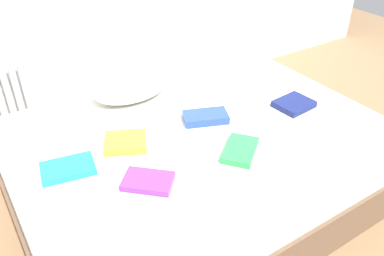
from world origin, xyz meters
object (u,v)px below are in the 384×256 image
radiator (0,99)px  textbook_yellow (126,142)px  textbook_navy (294,104)px  textbook_teal (68,168)px  textbook_blue (206,117)px  pillow (131,87)px  bed (197,165)px  textbook_green (240,150)px  textbook_purple (148,181)px

radiator → textbook_yellow: bearing=-69.1°
radiator → textbook_navy: 1.95m
textbook_teal → textbook_blue: 0.80m
pillow → textbook_navy: (0.77, -0.63, -0.06)m
bed → textbook_teal: 0.76m
radiator → textbook_teal: bearing=-84.6°
radiator → textbook_green: size_ratio=2.07×
textbook_teal → textbook_yellow: 0.32m
bed → pillow: (-0.15, 0.51, 0.33)m
textbook_purple → textbook_teal: 0.40m
radiator → pillow: bearing=-45.6°
textbook_green → textbook_blue: 0.34m
radiator → textbook_purple: bearing=-75.1°
pillow → radiator: bearing=134.4°
textbook_purple → textbook_yellow: textbook_yellow is taller
textbook_navy → bed: bearing=164.4°
textbook_navy → textbook_yellow: 1.03m
textbook_teal → textbook_blue: textbook_blue is taller
pillow → textbook_yellow: size_ratio=2.27×
textbook_teal → bed: bearing=7.9°
textbook_blue → textbook_yellow: bearing=-161.6°
bed → textbook_teal: (-0.71, 0.03, 0.27)m
bed → textbook_blue: (0.09, 0.05, 0.28)m
textbook_yellow → pillow: bearing=86.8°
radiator → textbook_navy: size_ratio=2.28×
pillow → textbook_green: size_ratio=2.01×
radiator → textbook_purple: size_ratio=2.18×
radiator → textbook_purple: radiator is taller
textbook_green → radiator: bearing=82.3°
pillow → textbook_blue: bearing=-62.9°
textbook_navy → textbook_blue: bearing=157.8°
radiator → bed: bearing=-55.7°
radiator → textbook_yellow: radiator is taller
textbook_blue → textbook_yellow: (-0.48, 0.03, -0.00)m
pillow → textbook_yellow: 0.50m
textbook_teal → textbook_blue: (0.80, 0.01, 0.01)m
textbook_green → textbook_purple: (-0.50, 0.04, -0.00)m
textbook_blue → textbook_navy: bearing=4.7°
textbook_purple → textbook_navy: textbook_navy is taller
textbook_green → textbook_purple: textbook_green is taller
textbook_blue → textbook_teal: bearing=-157.3°
radiator → textbook_blue: size_ratio=1.98×
textbook_yellow → textbook_purple: bearing=-71.6°
textbook_purple → pillow: bearing=112.8°
bed → textbook_yellow: textbook_yellow is taller
textbook_purple → textbook_blue: size_ratio=0.91×
bed → textbook_blue: textbook_blue is taller
textbook_yellow → textbook_blue: bearing=22.6°
pillow → textbook_blue: pillow is taller
textbook_teal → textbook_navy: 1.34m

